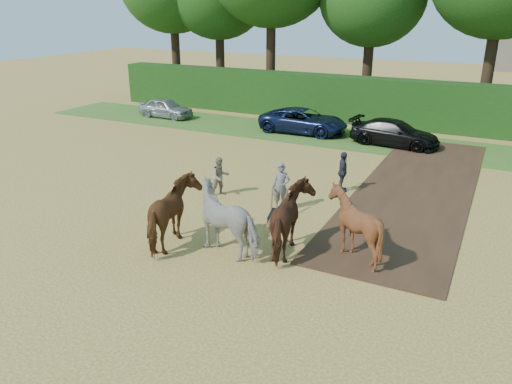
# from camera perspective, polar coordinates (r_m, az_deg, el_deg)

# --- Properties ---
(ground) EXTENTS (120.00, 120.00, 0.00)m
(ground) POSITION_cam_1_polar(r_m,az_deg,el_deg) (16.40, 8.40, -6.49)
(ground) COLOR gold
(ground) RESTS_ON ground
(earth_strip) EXTENTS (4.50, 17.00, 0.05)m
(earth_strip) POSITION_cam_1_polar(r_m,az_deg,el_deg) (22.41, 17.85, 0.35)
(earth_strip) COLOR #472D1C
(earth_strip) RESTS_ON ground
(grass_verge) EXTENTS (50.00, 5.00, 0.03)m
(grass_verge) POSITION_cam_1_polar(r_m,az_deg,el_deg) (29.25, 17.32, 5.04)
(grass_verge) COLOR #38601E
(grass_verge) RESTS_ON ground
(hedgerow) EXTENTS (46.00, 1.60, 3.00)m
(hedgerow) POSITION_cam_1_polar(r_m,az_deg,el_deg) (33.29, 19.01, 9.30)
(hedgerow) COLOR #14380F
(hedgerow) RESTS_ON ground
(spectator_near) EXTENTS (0.96, 1.00, 1.62)m
(spectator_near) POSITION_cam_1_polar(r_m,az_deg,el_deg) (20.48, -4.10, 1.77)
(spectator_near) COLOR tan
(spectator_near) RESTS_ON ground
(spectator_far) EXTENTS (0.73, 1.09, 1.72)m
(spectator_far) POSITION_cam_1_polar(r_m,az_deg,el_deg) (21.19, 9.88, 2.30)
(spectator_far) COLOR #282B36
(spectator_far) RESTS_ON ground
(plough_team) EXTENTS (7.43, 6.09, 2.22)m
(plough_team) POSITION_cam_1_polar(r_m,az_deg,el_deg) (15.72, 0.79, -3.05)
(plough_team) COLOR brown
(plough_team) RESTS_ON ground
(parked_cars) EXTENTS (36.34, 3.15, 1.49)m
(parked_cars) POSITION_cam_1_polar(r_m,az_deg,el_deg) (28.98, 18.84, 6.16)
(parked_cars) COLOR #A5A9AC
(parked_cars) RESTS_ON ground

